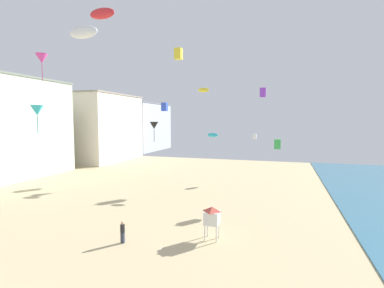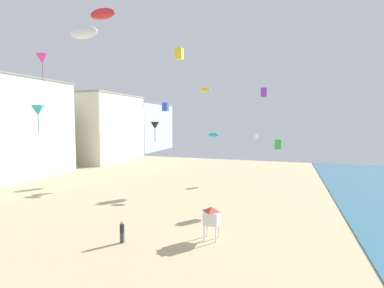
% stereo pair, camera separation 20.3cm
% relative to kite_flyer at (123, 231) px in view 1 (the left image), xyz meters
% --- Properties ---
extents(boardwalk_hotel_mid, '(18.03, 18.64, 15.01)m').
position_rel_kite_flyer_xyz_m(boardwalk_hotel_mid, '(-32.01, 38.87, 6.59)').
color(boardwalk_hotel_mid, silver).
rests_on(boardwalk_hotel_mid, ground).
extents(boardwalk_hotel_far, '(14.33, 20.37, 14.31)m').
position_rel_kite_flyer_xyz_m(boardwalk_hotel_far, '(-32.01, 61.96, 6.24)').
color(boardwalk_hotel_far, '#ADB7C1').
rests_on(boardwalk_hotel_far, ground).
extents(kite_flyer, '(0.34, 0.34, 1.64)m').
position_rel_kite_flyer_xyz_m(kite_flyer, '(0.00, 0.00, 0.00)').
color(kite_flyer, '#383D4C').
rests_on(kite_flyer, ground).
extents(lifeguard_stand, '(1.10, 1.10, 2.55)m').
position_rel_kite_flyer_xyz_m(lifeguard_stand, '(6.18, 2.67, 0.92)').
color(lifeguard_stand, white).
rests_on(lifeguard_stand, ground).
extents(kite_purple_box, '(0.89, 0.89, 1.40)m').
position_rel_kite_flyer_xyz_m(kite_purple_box, '(8.03, 27.76, 12.49)').
color(kite_purple_box, purple).
extents(kite_white_box, '(0.54, 0.54, 0.85)m').
position_rel_kite_flyer_xyz_m(kite_white_box, '(6.96, 27.30, 5.71)').
color(kite_white_box, white).
extents(kite_blue_box, '(0.89, 0.89, 1.40)m').
position_rel_kite_flyer_xyz_m(kite_blue_box, '(-7.74, 26.31, 10.45)').
color(kite_blue_box, blue).
extents(kite_magenta_delta, '(1.05, 1.05, 2.38)m').
position_rel_kite_flyer_xyz_m(kite_magenta_delta, '(-9.52, 2.67, 13.70)').
color(kite_magenta_delta, '#DB3D9E').
extents(kite_white_parafoil, '(2.68, 0.75, 1.04)m').
position_rel_kite_flyer_xyz_m(kite_white_parafoil, '(-4.80, 2.41, 15.51)').
color(kite_white_parafoil, white).
extents(kite_black_delta, '(1.34, 1.34, 3.04)m').
position_rel_kite_flyer_xyz_m(kite_black_delta, '(-7.39, 21.42, 7.45)').
color(kite_black_delta, black).
extents(kite_yellow_box, '(1.04, 1.04, 1.63)m').
position_rel_kite_flyer_xyz_m(kite_yellow_box, '(-4.07, 23.12, 18.14)').
color(kite_yellow_box, yellow).
extents(kite_red_parafoil, '(2.68, 0.74, 1.04)m').
position_rel_kite_flyer_xyz_m(kite_red_parafoil, '(-5.53, 6.17, 18.36)').
color(kite_red_parafoil, red).
extents(kite_cyan_parafoil, '(1.42, 0.39, 0.55)m').
position_rel_kite_flyer_xyz_m(kite_cyan_parafoil, '(2.42, 18.40, 6.30)').
color(kite_cyan_parafoil, '#2DB7CC').
extents(kite_yellow_parafoil_2, '(1.86, 0.52, 0.72)m').
position_rel_kite_flyer_xyz_m(kite_yellow_parafoil_2, '(-1.37, 27.51, 13.14)').
color(kite_yellow_parafoil_2, yellow).
extents(kite_cyan_delta, '(1.29, 1.29, 2.94)m').
position_rel_kite_flyer_xyz_m(kite_cyan_delta, '(-13.12, 5.42, 9.24)').
color(kite_cyan_delta, '#2DB7CC').
extents(kite_green_box, '(0.68, 0.68, 1.07)m').
position_rel_kite_flyer_xyz_m(kite_green_box, '(10.62, 14.68, 5.60)').
color(kite_green_box, green).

